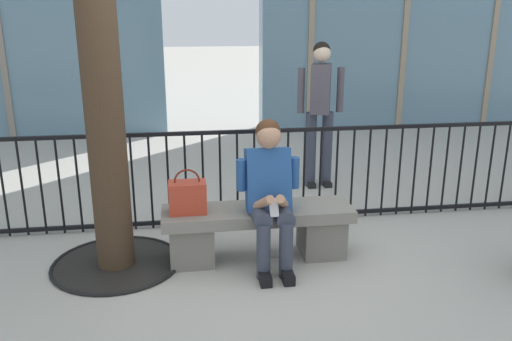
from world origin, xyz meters
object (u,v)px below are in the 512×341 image
object	(u,v)px
seated_person_with_phone	(270,190)
bystander_at_railing	(320,104)
stone_bench	(258,228)
handbag_on_bench	(188,197)

from	to	relation	value
seated_person_with_phone	bystander_at_railing	xyz separation A→B (m)	(0.94, 1.98, 0.35)
stone_bench	seated_person_with_phone	size ratio (longest dim) A/B	1.32
stone_bench	seated_person_with_phone	bearing A→B (deg)	-58.73
seated_person_with_phone	handbag_on_bench	size ratio (longest dim) A/B	3.27
stone_bench	seated_person_with_phone	xyz separation A→B (m)	(0.08, -0.13, 0.38)
seated_person_with_phone	handbag_on_bench	distance (m)	0.67
stone_bench	bystander_at_railing	bearing A→B (deg)	61.14
handbag_on_bench	bystander_at_railing	xyz separation A→B (m)	(1.60, 1.86, 0.41)
seated_person_with_phone	bystander_at_railing	size ratio (longest dim) A/B	0.71
handbag_on_bench	seated_person_with_phone	bearing A→B (deg)	-10.22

